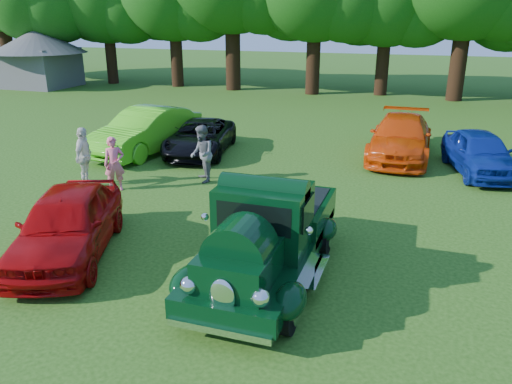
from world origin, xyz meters
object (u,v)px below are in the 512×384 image
(red_convertible, at_px, (67,224))
(back_car_lime, at_px, (147,131))
(back_car_black, at_px, (200,137))
(gazebo, at_px, (39,51))
(back_car_orange, at_px, (400,137))
(hero_pickup, at_px, (267,237))
(spectator_white, at_px, (84,157))
(spectator_pink, at_px, (114,164))
(spectator_grey, at_px, (202,154))
(back_car_blue, at_px, (480,152))

(red_convertible, distance_m, back_car_lime, 8.27)
(back_car_black, relative_size, gazebo, 0.67)
(red_convertible, xyz_separation_m, gazebo, (-18.60, 21.05, 1.70))
(back_car_black, xyz_separation_m, back_car_orange, (6.88, 1.73, 0.12))
(hero_pickup, distance_m, spectator_white, 7.52)
(hero_pickup, bearing_deg, red_convertible, -173.98)
(back_car_lime, xyz_separation_m, gazebo, (-15.91, 13.23, 1.60))
(spectator_pink, bearing_deg, hero_pickup, -69.38)
(gazebo, bearing_deg, back_car_orange, -24.05)
(red_convertible, distance_m, gazebo, 28.14)
(spectator_pink, bearing_deg, back_car_black, 44.09)
(gazebo, bearing_deg, spectator_white, -46.73)
(hero_pickup, relative_size, gazebo, 0.76)
(red_convertible, height_order, back_car_orange, back_car_orange)
(back_car_lime, relative_size, gazebo, 0.76)
(hero_pickup, height_order, spectator_white, hero_pickup)
(back_car_orange, xyz_separation_m, spectator_grey, (-5.46, -4.68, 0.14))
(back_car_orange, bearing_deg, hero_pickup, -100.47)
(red_convertible, relative_size, back_car_orange, 0.84)
(back_car_blue, xyz_separation_m, spectator_white, (-11.04, -4.98, 0.20))
(hero_pickup, xyz_separation_m, spectator_white, (-6.66, 3.49, 0.04))
(red_convertible, height_order, back_car_black, red_convertible)
(back_car_blue, bearing_deg, hero_pickup, -131.18)
(spectator_grey, distance_m, spectator_white, 3.41)
(back_car_blue, bearing_deg, back_car_lime, 171.70)
(back_car_lime, distance_m, spectator_pink, 4.17)
(back_car_black, bearing_deg, spectator_grey, -74.69)
(back_car_lime, bearing_deg, spectator_pink, -64.20)
(back_car_orange, height_order, back_car_blue, back_car_orange)
(red_convertible, height_order, spectator_pink, spectator_pink)
(back_car_blue, relative_size, spectator_white, 2.27)
(back_car_black, height_order, gazebo, gazebo)
(back_car_lime, distance_m, spectator_grey, 4.13)
(spectator_pink, bearing_deg, back_car_blue, -11.12)
(spectator_pink, xyz_separation_m, spectator_white, (-1.06, 0.08, 0.09))
(spectator_grey, bearing_deg, spectator_white, -97.51)
(red_convertible, xyz_separation_m, spectator_pink, (-1.42, 3.85, 0.07))
(spectator_grey, bearing_deg, hero_pickup, 3.78)
(spectator_grey, relative_size, spectator_white, 0.99)
(back_car_orange, relative_size, spectator_grey, 2.89)
(spectator_white, bearing_deg, back_car_lime, -13.43)
(back_car_blue, relative_size, spectator_pink, 2.54)
(red_convertible, relative_size, spectator_pink, 2.66)
(red_convertible, relative_size, back_car_blue, 1.05)
(back_car_lime, bearing_deg, back_car_black, 22.60)
(red_convertible, bearing_deg, spectator_grey, 61.62)
(hero_pickup, bearing_deg, back_car_blue, 62.68)
(back_car_lime, xyz_separation_m, spectator_pink, (1.27, -3.97, -0.02))
(back_car_lime, relative_size, spectator_white, 2.79)
(spectator_white, bearing_deg, hero_pickup, -134.16)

